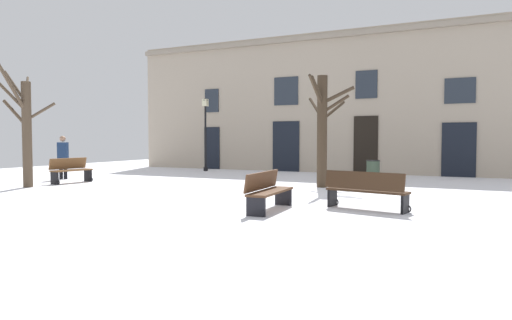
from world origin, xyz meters
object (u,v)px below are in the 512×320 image
Objects in this scene: litter_bin at (373,172)px; bench_back_to_back_left at (71,170)px; person_near_bench at (63,155)px; tree_center at (323,126)px; tree_near_facade at (25,126)px; streetlamp at (205,126)px; bench_near_lamp at (366,190)px; bench_far_corner at (268,190)px.

bench_back_to_back_left reaches higher than litter_bin.
tree_center is at bearing 164.24° from person_near_bench.
person_near_bench is (-1.51, 0.99, 0.50)m from bench_back_to_back_left.
tree_near_facade is at bearing -150.06° from litter_bin.
streetlamp is 1.88× the size of bench_near_lamp.
tree_near_facade is at bearing 92.18° from person_near_bench.
tree_near_facade reaches higher than streetlamp.
streetlamp is 12.95m from bench_far_corner.
bench_back_to_back_left is at bearing 70.53° from bench_far_corner.
bench_back_to_back_left is at bearing 122.45° from person_near_bench.
bench_back_to_back_left is (-8.80, -2.52, -1.57)m from tree_center.
person_near_bench is at bearing 116.37° from tree_near_facade.
tree_near_facade is at bearing -154.71° from tree_center.
litter_bin is at bearing -19.50° from streetlamp.
person_near_bench is (-1.34, 2.71, -1.07)m from tree_near_facade.
bench_near_lamp is at bearing -66.46° from bench_far_corner.
tree_near_facade is 2.30× the size of person_near_bench.
tree_near_facade is 12.01m from litter_bin.
bench_far_corner is (-1.02, -6.95, 0.01)m from litter_bin.
tree_near_facade is 1.09× the size of streetlamp.
tree_near_facade is at bearing 12.27° from bench_near_lamp.
bench_far_corner is at bearing 136.53° from person_near_bench.
bench_far_corner is 1.10× the size of person_near_bench.
bench_back_to_back_left is (-1.23, -7.38, -1.79)m from streetlamp.
person_near_bench reaches higher than litter_bin.
bench_near_lamp is at bearing -91.20° from bench_back_to_back_left.
tree_near_facade is at bearing -177.86° from bench_back_to_back_left.
streetlamp reaches higher than person_near_bench.
tree_center reaches higher than bench_near_lamp.
bench_back_to_back_left is (-10.15, -4.23, 0.03)m from litter_bin.
tree_center is (8.96, 4.23, -0.00)m from tree_near_facade.
tree_near_facade reaches higher than bench_back_to_back_left.
person_near_bench is (-10.63, 3.72, 0.52)m from bench_far_corner.
streetlamp is 2.34× the size of bench_back_to_back_left.
litter_bin is at bearing -59.70° from bench_back_to_back_left.
streetlamp is at bearing 160.50° from litter_bin.
streetlamp is at bearing -30.30° from bench_near_lamp.
tree_center is 4.30× the size of litter_bin.
streetlamp is 9.63m from litter_bin.
person_near_bench is at bearing -171.56° from tree_center.
bench_back_to_back_left is (0.17, 1.71, -1.57)m from tree_near_facade.
litter_bin is 7.03m from bench_far_corner.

